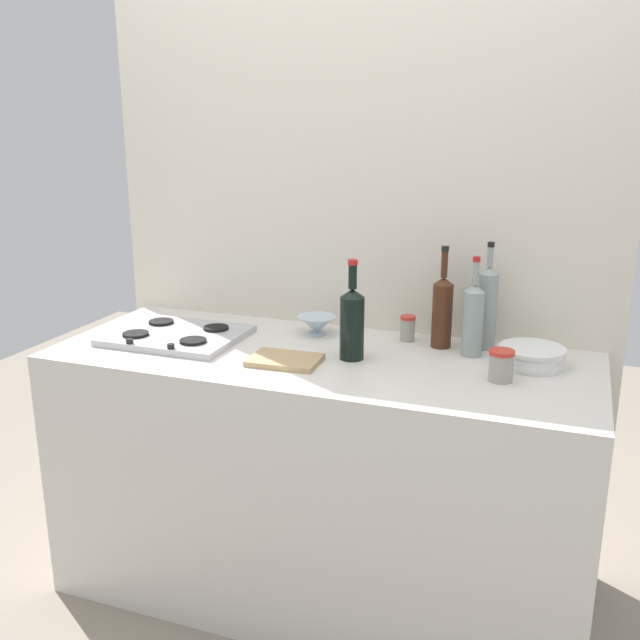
% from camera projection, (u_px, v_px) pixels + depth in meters
% --- Properties ---
extents(ground_plane, '(6.00, 6.00, 0.00)m').
position_uv_depth(ground_plane, '(320.00, 588.00, 2.61)').
color(ground_plane, gray).
rests_on(ground_plane, ground).
extents(counter_block, '(1.80, 0.70, 0.90)m').
position_uv_depth(counter_block, '(320.00, 477.00, 2.49)').
color(counter_block, silver).
rests_on(counter_block, ground).
extents(backsplash_panel, '(1.90, 0.06, 2.24)m').
position_uv_depth(backsplash_panel, '(355.00, 268.00, 2.65)').
color(backsplash_panel, beige).
rests_on(backsplash_panel, ground).
extents(stovetop_hob, '(0.46, 0.36, 0.04)m').
position_uv_depth(stovetop_hob, '(177.00, 335.00, 2.53)').
color(stovetop_hob, '#B2B2B7').
rests_on(stovetop_hob, counter_block).
extents(plate_stack, '(0.21, 0.22, 0.06)m').
position_uv_depth(plate_stack, '(532.00, 356.00, 2.25)').
color(plate_stack, white).
rests_on(plate_stack, counter_block).
extents(wine_bottle_leftmost, '(0.07, 0.07, 0.33)m').
position_uv_depth(wine_bottle_leftmost, '(473.00, 319.00, 2.33)').
color(wine_bottle_leftmost, gray).
rests_on(wine_bottle_leftmost, counter_block).
extents(wine_bottle_mid_left, '(0.07, 0.07, 0.35)m').
position_uv_depth(wine_bottle_mid_left, '(442.00, 310.00, 2.41)').
color(wine_bottle_mid_left, '#472314').
rests_on(wine_bottle_mid_left, counter_block).
extents(wine_bottle_mid_right, '(0.07, 0.07, 0.36)m').
position_uv_depth(wine_bottle_mid_right, '(487.00, 307.00, 2.40)').
color(wine_bottle_mid_right, gray).
rests_on(wine_bottle_mid_right, counter_block).
extents(wine_bottle_rightmost, '(0.08, 0.08, 0.33)m').
position_uv_depth(wine_bottle_rightmost, '(352.00, 322.00, 2.30)').
color(wine_bottle_rightmost, black).
rests_on(wine_bottle_rightmost, counter_block).
extents(mixing_bowl, '(0.14, 0.14, 0.07)m').
position_uv_depth(mixing_bowl, '(317.00, 324.00, 2.57)').
color(mixing_bowl, silver).
rests_on(mixing_bowl, counter_block).
extents(condiment_jar_front, '(0.05, 0.05, 0.09)m').
position_uv_depth(condiment_jar_front, '(408.00, 328.00, 2.50)').
color(condiment_jar_front, '#9E998C').
rests_on(condiment_jar_front, counter_block).
extents(condiment_jar_rear, '(0.08, 0.08, 0.10)m').
position_uv_depth(condiment_jar_rear, '(501.00, 365.00, 2.12)').
color(condiment_jar_rear, '#9E998C').
rests_on(condiment_jar_rear, counter_block).
extents(cutting_board, '(0.23, 0.17, 0.02)m').
position_uv_depth(cutting_board, '(285.00, 360.00, 2.29)').
color(cutting_board, tan).
rests_on(cutting_board, counter_block).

